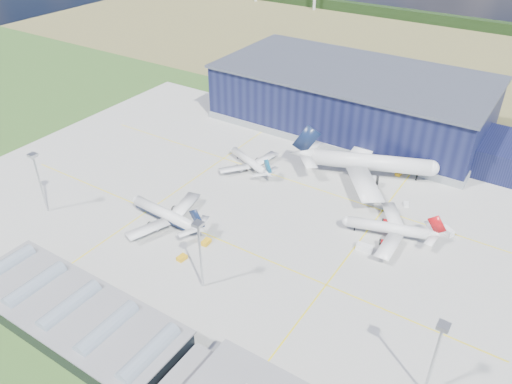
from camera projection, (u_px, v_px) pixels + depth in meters
The scene contains 21 objects.
ground at pixel (234, 223), 171.06m from camera, with size 600.00×600.00×0.00m, color #264A1C.
apron at pixel (250, 209), 178.08m from camera, with size 220.00×160.00×0.08m.
farmland at pixel (428, 55), 325.71m from camera, with size 600.00×220.00×0.01m, color olive.
treeline at pixel (461, 22), 379.77m from camera, with size 600.00×8.00×8.00m, color black.
hangar at pixel (357, 102), 230.09m from camera, with size 145.00×62.00×26.10m.
glass_concourse at pixel (81, 319), 129.82m from camera, with size 78.00×23.00×8.60m.
light_mast_west at pixel (37, 173), 169.00m from camera, with size 2.60×2.60×23.00m.
light_mast_center at pixel (200, 245), 136.99m from camera, with size 2.60×2.60×23.00m.
light_mast_east at pixel (437, 349), 107.28m from camera, with size 2.60×2.60×23.00m.
airliner_navy at pixel (164, 209), 168.60m from camera, with size 34.15×33.41×11.14m, color white, non-canonical shape.
airliner_red at pixel (388, 223), 162.10m from camera, with size 33.56×32.83×10.94m, color white, non-canonical shape.
airliner_widebody at pixel (371, 155), 192.45m from camera, with size 58.16×56.90×18.97m, color white, non-canonical shape.
airliner_regional at pixel (249, 158), 200.31m from camera, with size 28.86×28.23×9.41m, color white, non-canonical shape.
gse_tug_a at pixel (206, 242), 161.32m from camera, with size 2.11×3.44×1.44m, color gold.
gse_tug_b at pixel (182, 258), 154.84m from camera, with size 2.09×3.13×1.36m, color gold.
gse_van_a at pixel (364, 248), 158.27m from camera, with size 2.24×5.14×2.24m, color white.
gse_cart_a at pixel (406, 204), 179.78m from camera, with size 1.81×2.71×1.17m, color white.
gse_van_b at pixel (447, 231), 165.74m from camera, with size 2.09×4.56×2.09m, color white.
gse_tug_c at pixel (399, 173), 197.68m from camera, with size 1.99×3.18×1.39m, color gold.
gse_cart_b at pixel (359, 181), 193.07m from camera, with size 1.82×2.73×1.18m, color white.
car_a at pixel (250, 374), 119.49m from camera, with size 1.24×3.07×1.05m, color #99999E.
Camera 1 is at (81.33, -111.22, 102.23)m, focal length 35.00 mm.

